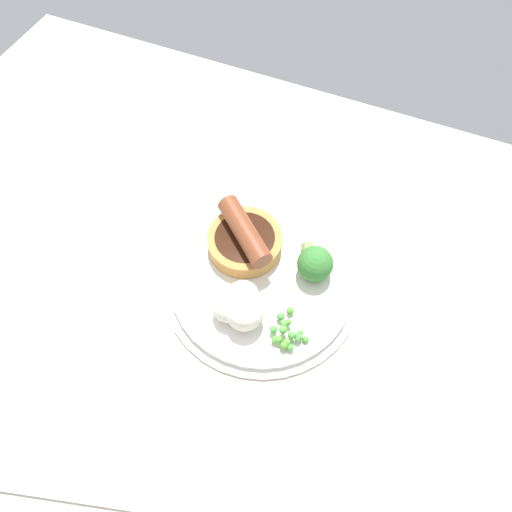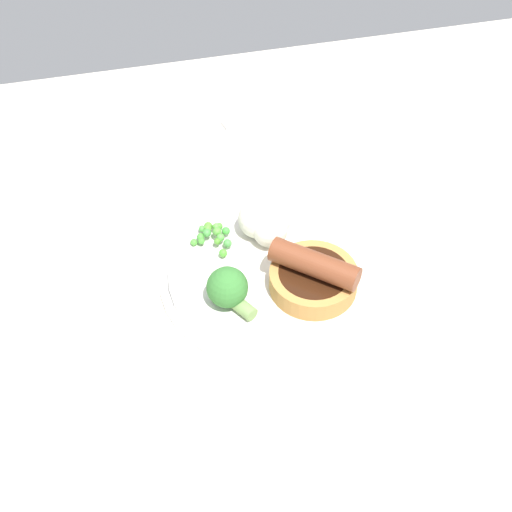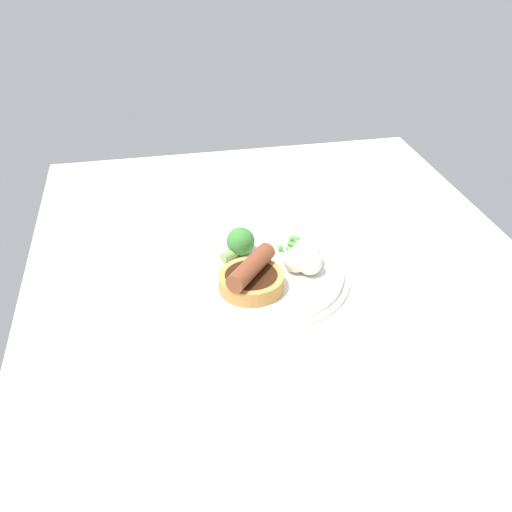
{
  "view_description": "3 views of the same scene",
  "coord_description": "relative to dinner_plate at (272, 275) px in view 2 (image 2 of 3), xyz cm",
  "views": [
    {
      "loc": [
        14.5,
        -21.39,
        55.11
      ],
      "look_at": [
        3.32,
        4.98,
        5.7
      ],
      "focal_mm": 32.0,
      "sensor_mm": 36.0,
      "label": 1
    },
    {
      "loc": [
        20.23,
        63.45,
        75.54
      ],
      "look_at": [
        6.62,
        2.35,
        6.36
      ],
      "focal_mm": 60.0,
      "sensor_mm": 36.0,
      "label": 2
    },
    {
      "loc": [
        -64.36,
        18.86,
        54.16
      ],
      "look_at": [
        5.03,
        4.92,
        7.31
      ],
      "focal_mm": 40.0,
      "sensor_mm": 36.0,
      "label": 3
    }
  ],
  "objects": [
    {
      "name": "cauliflower_floret",
      "position": [
        -0.57,
        -5.47,
        2.91
      ],
      "size": [
        6.25,
        6.03,
        4.5
      ],
      "color": "silver",
      "rests_on": "dinner_plate"
    },
    {
      "name": "dinner_plate",
      "position": [
        0.0,
        0.0,
        0.0
      ],
      "size": [
        25.05,
        25.05,
        1.4
      ],
      "color": "silver",
      "rests_on": "dining_table"
    },
    {
      "name": "broccoli_floret_near",
      "position": [
        5.54,
        3.29,
        2.98
      ],
      "size": [
        4.94,
        5.81,
        4.47
      ],
      "rotation": [
        0.0,
        0.0,
        5.29
      ],
      "color": "#387A33",
      "rests_on": "dinner_plate"
    },
    {
      "name": "dining_table",
      "position": [
        -4.96,
        -3.11,
        -2.07
      ],
      "size": [
        110.0,
        80.0,
        3.0
      ],
      "primitive_type": "cube",
      "color": "beige",
      "rests_on": "ground"
    },
    {
      "name": "pea_pile",
      "position": [
        5.51,
        -5.9,
        1.74
      ],
      "size": [
        4.7,
        4.91,
        1.83
      ],
      "color": "#58AA37",
      "rests_on": "dinner_plate"
    },
    {
      "name": "sausage_pudding",
      "position": [
        -3.78,
        3.28,
        2.68
      ],
      "size": [
        9.56,
        9.56,
        5.09
      ],
      "rotation": [
        0.0,
        0.0,
        2.45
      ],
      "color": "#BC8442",
      "rests_on": "dinner_plate"
    },
    {
      "name": "fork",
      "position": [
        -8.45,
        -29.58,
        -0.27
      ],
      "size": [
        17.77,
        6.35,
        0.6
      ],
      "primitive_type": "cube",
      "rotation": [
        0.0,
        0.0,
        0.27
      ],
      "color": "silver",
      "rests_on": "dining_table"
    }
  ]
}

